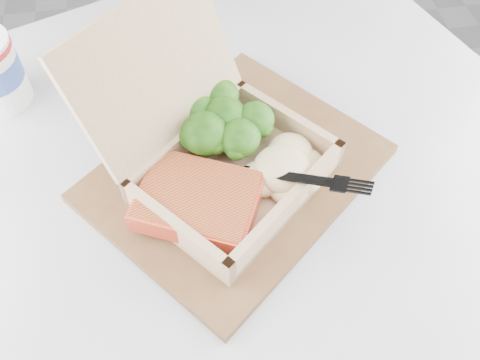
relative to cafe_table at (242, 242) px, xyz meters
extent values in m
cylinder|color=black|center=(0.00, 0.00, -0.52)|extent=(0.43, 0.43, 0.02)
cylinder|color=black|center=(0.00, 0.00, -0.19)|extent=(0.08, 0.08, 0.69)
cube|color=#ABAFB5|center=(0.00, 0.00, 0.17)|extent=(0.99, 0.99, 0.03)
cube|color=brown|center=(-0.01, -0.01, 0.19)|extent=(0.40, 0.39, 0.01)
cube|color=tan|center=(-0.01, -0.03, 0.20)|extent=(0.25, 0.25, 0.01)
cube|color=tan|center=(-0.09, -0.09, 0.22)|extent=(0.11, 0.12, 0.04)
cube|color=tan|center=(0.06, 0.03, 0.22)|extent=(0.11, 0.12, 0.04)
cube|color=tan|center=(0.03, -0.09, 0.22)|extent=(0.16, 0.14, 0.04)
cube|color=tan|center=(-0.06, 0.02, 0.22)|extent=(0.16, 0.14, 0.04)
cube|color=tan|center=(-0.09, 0.05, 0.31)|extent=(0.20, 0.19, 0.14)
cube|color=#F3592F|center=(-0.06, -0.06, 0.22)|extent=(0.15, 0.14, 0.03)
ellipsoid|color=beige|center=(0.04, -0.04, 0.23)|extent=(0.10, 0.09, 0.04)
cube|color=black|center=(-0.01, -0.03, 0.24)|extent=(0.09, 0.06, 0.03)
cube|color=black|center=(0.06, -0.07, 0.24)|extent=(0.05, 0.04, 0.01)
cube|color=white|center=(-0.02, 0.17, 0.19)|extent=(0.14, 0.17, 0.00)
camera|label=1|loc=(-0.07, -0.37, 0.70)|focal=40.00mm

